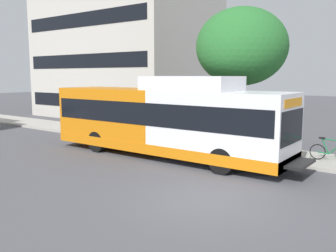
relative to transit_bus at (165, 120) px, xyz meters
The scene contains 5 objects.
ground_plane 5.57m from the transit_bus, 139.22° to the left, with size 120.00×120.00×0.00m, color #4C4C51.
sidewalk_curb 3.70m from the transit_bus, 26.19° to the left, with size 3.00×56.00×0.14m, color #A8A399.
transit_bus is the anchor object (origin of this frame).
bicycle_parked 7.18m from the transit_bus, 65.66° to the right, with size 0.52×1.76×1.02m.
street_tree_near_stop 5.31m from the transit_bus, 27.71° to the right, with size 4.44×4.44×6.81m.
Camera 1 is at (-9.05, -5.36, 3.69)m, focal length 39.18 mm.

